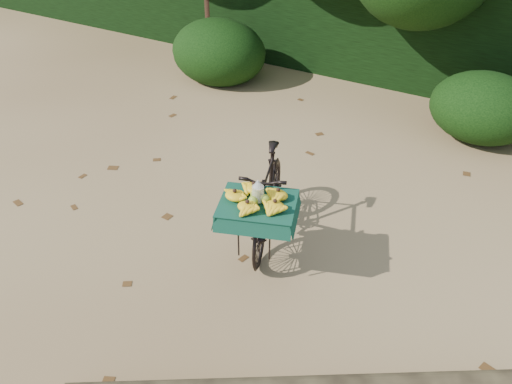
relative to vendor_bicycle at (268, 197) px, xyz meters
The scene contains 5 objects.
ground 0.94m from the vendor_bicycle, 89.42° to the right, with size 80.00×80.00×0.00m, color tan.
vendor_bicycle is the anchor object (origin of this frame).
hedge_backdrop 5.52m from the vendor_bicycle, 89.92° to the left, with size 26.00×1.80×1.80m, color black.
bush_clumps 3.55m from the vendor_bicycle, 81.76° to the left, with size 8.80×1.70×0.90m, color black, non-canonical shape.
leaf_litter 0.53m from the vendor_bicycle, 86.73° to the right, with size 7.00×7.30×0.01m, color #503215, non-canonical shape.
Camera 1 is at (2.31, -3.35, 3.76)m, focal length 38.00 mm.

